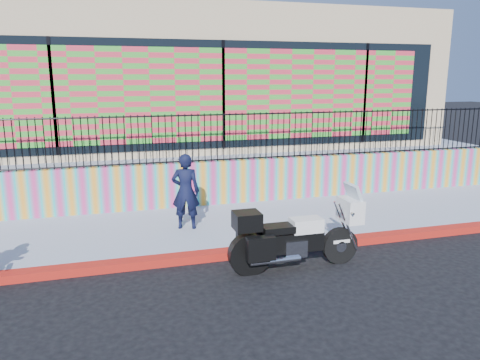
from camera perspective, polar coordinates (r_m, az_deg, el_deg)
name	(u,v)px	position (r m, az deg, el deg)	size (l,w,h in m)	color
ground	(276,252)	(9.20, 4.43, -8.77)	(90.00, 90.00, 0.00)	black
red_curb	(276,249)	(9.17, 4.44, -8.33)	(16.00, 0.30, 0.15)	red
sidewalk	(251,223)	(10.64, 1.33, -5.31)	(16.00, 3.00, 0.15)	#98A1B7
mural_wall	(232,182)	(11.96, -0.95, -0.20)	(16.00, 0.20, 1.10)	#DB3985
metal_fence	(232,137)	(11.76, -0.97, 5.28)	(15.80, 0.04, 1.20)	black
elevated_platform	(195,154)	(16.87, -5.49, 3.23)	(16.00, 10.00, 1.25)	#98A1B7
storefront_building	(195,79)	(16.43, -5.54, 12.17)	(14.00, 8.06, 4.00)	tan
police_motorcycle	(294,235)	(8.29, 6.57, -6.69)	(2.38, 0.79, 1.48)	black
police_officer	(186,191)	(9.94, -6.65, -1.38)	(0.59, 0.39, 1.62)	black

